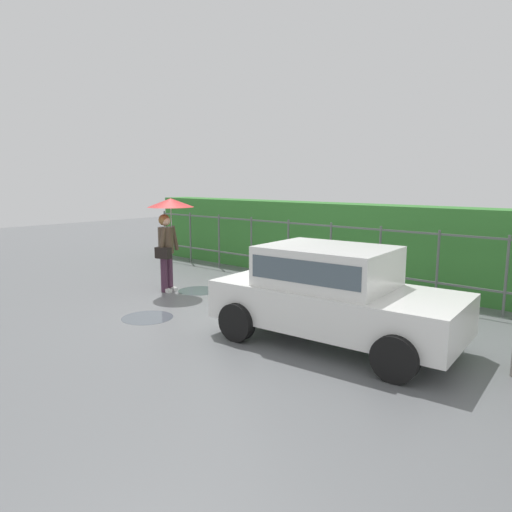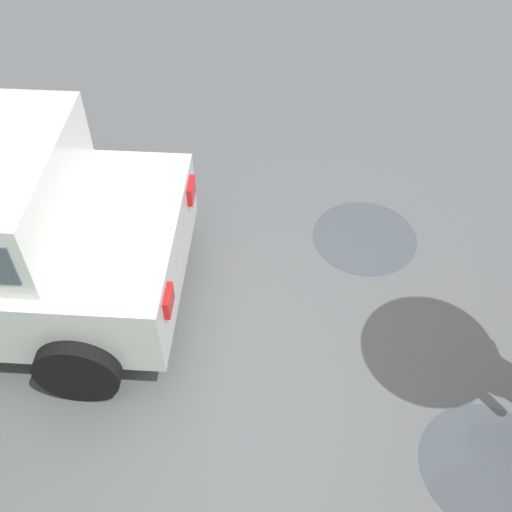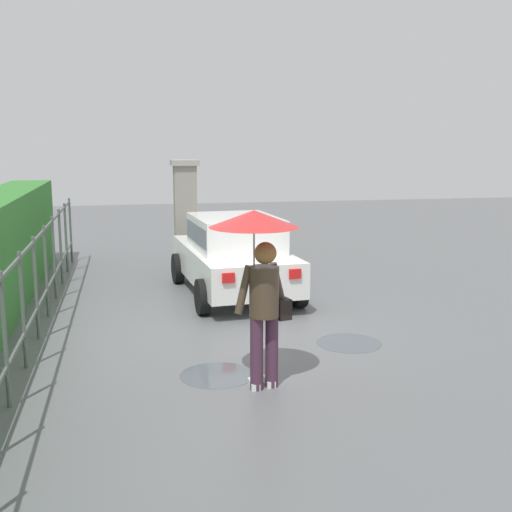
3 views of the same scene
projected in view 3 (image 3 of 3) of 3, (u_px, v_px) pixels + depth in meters
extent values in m
plane|color=slate|center=(226.00, 332.00, 9.65)|extent=(40.00, 40.00, 0.00)
cube|color=white|center=(233.00, 264.00, 11.94)|extent=(3.82, 1.94, 0.60)
cube|color=white|center=(235.00, 233.00, 11.69)|extent=(2.01, 1.59, 0.60)
cube|color=#4C5B66|center=(235.00, 232.00, 11.69)|extent=(1.86, 1.60, 0.33)
cylinder|color=black|center=(178.00, 268.00, 12.94)|extent=(0.61, 0.23, 0.60)
cylinder|color=black|center=(258.00, 264.00, 13.41)|extent=(0.61, 0.23, 0.60)
cylinder|color=black|center=(203.00, 297.00, 10.58)|extent=(0.61, 0.23, 0.60)
cylinder|color=black|center=(299.00, 290.00, 11.04)|extent=(0.61, 0.23, 0.60)
cube|color=red|center=(228.00, 278.00, 10.01)|extent=(0.08, 0.20, 0.16)
cube|color=red|center=(295.00, 274.00, 10.31)|extent=(0.08, 0.20, 0.16)
cylinder|color=#47283D|center=(256.00, 354.00, 7.37)|extent=(0.15, 0.15, 0.86)
cylinder|color=#47283D|center=(272.00, 351.00, 7.45)|extent=(0.15, 0.15, 0.86)
cube|color=white|center=(254.00, 384.00, 7.49)|extent=(0.26, 0.10, 0.08)
cube|color=white|center=(269.00, 381.00, 7.58)|extent=(0.26, 0.10, 0.08)
cylinder|color=#473828|center=(264.00, 292.00, 7.28)|extent=(0.34, 0.34, 0.58)
sphere|color=#DBAD89|center=(264.00, 254.00, 7.21)|extent=(0.22, 0.22, 0.22)
sphere|color=olive|center=(265.00, 253.00, 7.18)|extent=(0.25, 0.25, 0.25)
cylinder|color=#473828|center=(244.00, 290.00, 7.25)|extent=(0.14, 0.24, 0.56)
cylinder|color=#473828|center=(278.00, 286.00, 7.44)|extent=(0.14, 0.24, 0.56)
cylinder|color=#B2B2B7|center=(254.00, 261.00, 7.28)|extent=(0.02, 0.02, 0.77)
cone|color=red|center=(254.00, 219.00, 7.19)|extent=(1.02, 1.02, 0.19)
cube|color=black|center=(279.00, 307.00, 7.54)|extent=(0.37, 0.24, 0.24)
cube|color=gray|center=(186.00, 218.00, 14.21)|extent=(0.48, 0.48, 2.30)
cube|color=#9E998E|center=(184.00, 163.00, 14.00)|extent=(0.60, 0.60, 0.12)
cylinder|color=#59605B|center=(5.00, 340.00, 6.82)|extent=(0.05, 0.05, 1.50)
cylinder|color=#59605B|center=(23.00, 310.00, 8.01)|extent=(0.05, 0.05, 1.50)
cylinder|color=#59605B|center=(36.00, 288.00, 9.21)|extent=(0.05, 0.05, 1.50)
cylinder|color=#59605B|center=(46.00, 271.00, 10.40)|extent=(0.05, 0.05, 1.50)
cylinder|color=#59605B|center=(54.00, 258.00, 11.60)|extent=(0.05, 0.05, 1.50)
cylinder|color=#59605B|center=(61.00, 247.00, 12.79)|extent=(0.05, 0.05, 1.50)
cylinder|color=#59605B|center=(66.00, 238.00, 13.99)|extent=(0.05, 0.05, 1.50)
cylinder|color=#59605B|center=(71.00, 230.00, 15.18)|extent=(0.05, 0.05, 1.50)
cube|color=#59605B|center=(33.00, 242.00, 9.09)|extent=(12.39, 0.03, 0.04)
cube|color=#59605B|center=(37.00, 309.00, 9.26)|extent=(12.39, 0.03, 0.04)
cylinder|color=#4C545B|center=(349.00, 343.00, 9.13)|extent=(0.93, 0.93, 0.00)
cylinder|color=#4C545B|center=(217.00, 375.00, 7.89)|extent=(0.93, 0.93, 0.00)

